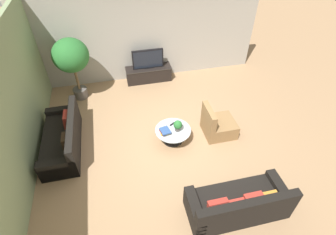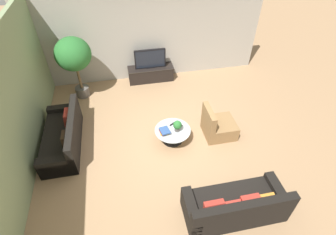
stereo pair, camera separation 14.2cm
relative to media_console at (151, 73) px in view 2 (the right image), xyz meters
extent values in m
plane|color=#9E7A56|center=(0.00, -2.94, -0.25)|extent=(24.00, 24.00, 0.00)
cube|color=#A39E93|center=(0.00, 0.32, 1.25)|extent=(7.40, 0.12, 3.00)
cube|color=gray|center=(-3.26, -2.74, 1.25)|extent=(0.12, 7.40, 3.00)
cube|color=black|center=(0.00, 0.00, -0.01)|extent=(1.49, 0.48, 0.49)
cube|color=#2D2823|center=(0.00, 0.00, 0.22)|extent=(1.52, 0.50, 0.02)
cube|color=black|center=(0.00, 0.00, 0.55)|extent=(1.01, 0.08, 0.64)
cube|color=black|center=(0.00, -0.04, 0.55)|extent=(0.93, 0.00, 0.58)
cube|color=black|center=(0.00, 0.00, 0.25)|extent=(0.30, 0.13, 0.02)
cylinder|color=black|center=(0.12, -2.96, -0.24)|extent=(0.50, 0.50, 0.02)
cylinder|color=black|center=(0.12, -2.96, -0.07)|extent=(0.10, 0.10, 0.37)
cylinder|color=#A8B2B7|center=(0.12, -2.96, 0.13)|extent=(0.91, 0.91, 0.02)
cube|color=black|center=(-2.64, -2.56, -0.04)|extent=(0.84, 2.06, 0.42)
cube|color=black|center=(-2.30, -2.56, 0.38)|extent=(0.16, 2.06, 0.42)
cube|color=black|center=(-2.64, -1.62, 0.02)|extent=(0.84, 0.20, 0.54)
cube|color=black|center=(-2.64, -3.49, 0.02)|extent=(0.84, 0.20, 0.54)
cube|color=#B23328|center=(-2.46, -2.19, 0.34)|extent=(0.16, 0.39, 0.36)
cube|color=#422D1E|center=(-2.46, -2.92, 0.31)|extent=(0.14, 0.32, 0.30)
cube|color=black|center=(0.90, -5.15, -0.04)|extent=(1.99, 0.84, 0.42)
cube|color=black|center=(0.90, -5.49, 0.38)|extent=(1.99, 0.16, 0.42)
cube|color=black|center=(1.79, -5.15, 0.02)|extent=(0.20, 0.84, 0.54)
cube|color=black|center=(0.00, -5.15, 0.02)|extent=(0.20, 0.84, 0.54)
cube|color=orange|center=(1.42, -5.33, 0.30)|extent=(0.29, 0.12, 0.27)
cube|color=#B23328|center=(1.07, -5.33, 0.33)|extent=(0.36, 0.15, 0.34)
cube|color=#B23328|center=(0.72, -5.33, 0.31)|extent=(0.31, 0.16, 0.30)
cube|color=#B23328|center=(0.38, -5.33, 0.34)|extent=(0.38, 0.18, 0.36)
cube|color=olive|center=(1.39, -2.94, -0.05)|extent=(0.80, 0.76, 0.40)
cube|color=olive|center=(1.06, -2.94, 0.38)|extent=(0.14, 0.76, 0.46)
cylinder|color=#514C47|center=(-2.24, -0.46, -0.10)|extent=(0.42, 0.42, 0.31)
cylinder|color=brown|center=(-2.24, -0.46, 0.38)|extent=(0.08, 0.08, 0.66)
ellipsoid|color=#286B2D|center=(-2.24, -0.46, 1.19)|extent=(1.02, 1.02, 0.96)
cylinder|color=#514C47|center=(0.23, -2.99, 0.18)|extent=(0.14, 0.14, 0.10)
sphere|color=#286B2D|center=(0.23, -2.99, 0.32)|extent=(0.22, 0.22, 0.22)
cube|color=gold|center=(-0.11, -3.00, 0.15)|extent=(0.23, 0.24, 0.03)
cube|color=#A32823|center=(-0.10, -3.01, 0.18)|extent=(0.26, 0.26, 0.03)
cube|color=#2D4C84|center=(-0.09, -3.02, 0.21)|extent=(0.27, 0.31, 0.04)
cube|color=black|center=(0.15, -2.76, 0.14)|extent=(0.16, 0.12, 0.02)
cube|color=gray|center=(0.35, -2.82, 0.14)|extent=(0.16, 0.10, 0.02)
camera|label=1|loc=(-1.07, -7.54, 4.75)|focal=28.00mm
camera|label=2|loc=(-0.93, -7.57, 4.75)|focal=28.00mm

